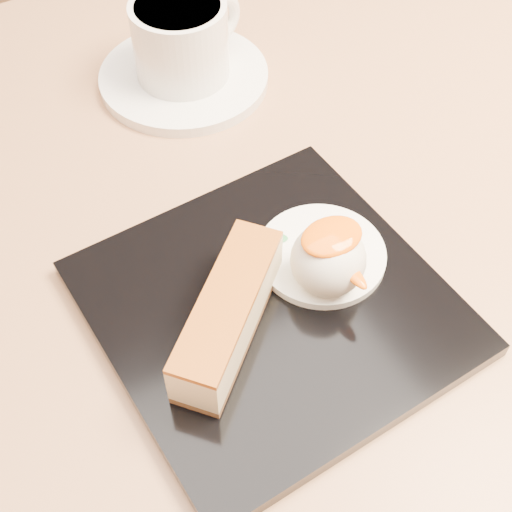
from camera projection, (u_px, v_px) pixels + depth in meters
table at (248, 357)px, 0.64m from camera, size 0.80×0.80×0.72m
dessert_plate at (271, 307)px, 0.48m from camera, size 0.23×0.23×0.01m
cheesecake at (228, 314)px, 0.45m from camera, size 0.11×0.10×0.04m
cream_smear at (321, 254)px, 0.50m from camera, size 0.09×0.09×0.01m
ice_cream_scoop at (328, 260)px, 0.46m from camera, size 0.05×0.05×0.05m
mango_sauce at (332, 236)px, 0.45m from camera, size 0.04×0.03×0.01m
mint_sprig at (267, 244)px, 0.50m from camera, size 0.03×0.02×0.00m
saucer at (184, 77)px, 0.63m from camera, size 0.15×0.15×0.01m
coffee_cup at (182, 38)px, 0.60m from camera, size 0.11×0.08×0.07m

